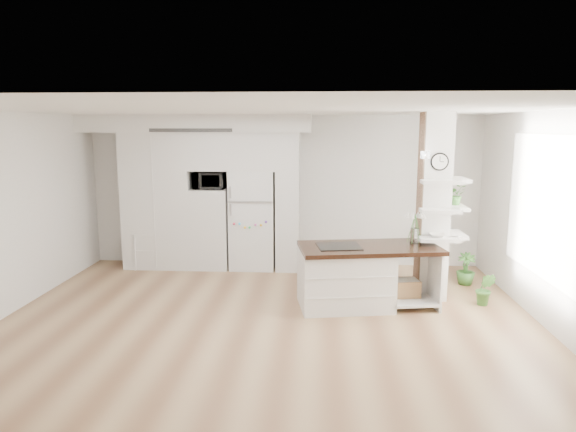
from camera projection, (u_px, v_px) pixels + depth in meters
name	position (u px, v px, depth m)	size (l,w,h in m)	color
floor	(267.00, 324.00, 6.57)	(7.00, 6.00, 0.01)	tan
room	(266.00, 180.00, 6.26)	(7.04, 6.04, 2.72)	white
cabinet_wall	(200.00, 184.00, 9.03)	(4.00, 0.71, 2.70)	silver
refrigerator	(253.00, 219.00, 9.10)	(0.78, 0.69, 1.75)	white
column	(441.00, 208.00, 7.31)	(0.69, 0.90, 2.70)	silver
window	(546.00, 207.00, 6.40)	(2.40, 2.40, 0.00)	white
pendant_light	(406.00, 158.00, 6.26)	(0.12, 0.12, 0.10)	white
kitchen_island	(353.00, 275.00, 7.15)	(2.04, 1.21, 1.43)	silver
bookshelf	(153.00, 253.00, 9.13)	(0.56, 0.34, 0.65)	silver
floor_plant_a	(485.00, 289.00, 7.22)	(0.26, 0.21, 0.48)	#3C772F
floor_plant_b	(466.00, 269.00, 8.20)	(0.29, 0.29, 0.51)	#3C772F
microwave	(209.00, 181.00, 8.97)	(0.54, 0.37, 0.30)	#2D2D2D
shelf_plant	(456.00, 195.00, 7.43)	(0.27, 0.23, 0.30)	#3C772F
decor_bowl	(437.00, 235.00, 7.15)	(0.22, 0.22, 0.05)	white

